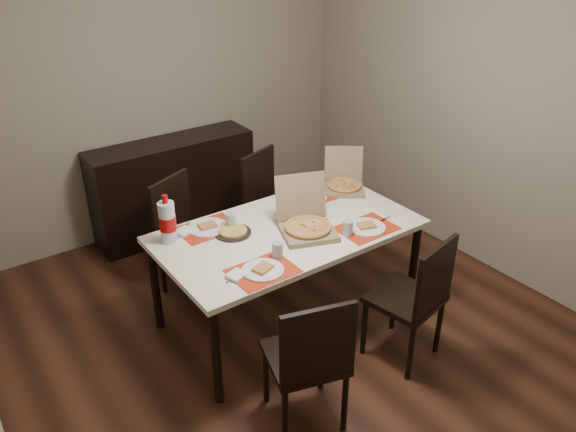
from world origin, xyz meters
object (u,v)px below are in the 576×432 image
object	(u,v)px
chair_near_right	(416,295)
chair_far_right	(269,200)
chair_far_left	(185,230)
soda_bottle	(168,222)
dining_table	(288,237)
sideboard	(174,187)
dip_bowl	(282,218)
chair_near_left	(310,358)
pizza_box_center	(306,224)

from	to	relation	value
chair_near_right	chair_far_right	bearing A→B (deg)	89.94
chair_far_left	soda_bottle	distance (m)	0.68
dining_table	chair_far_left	world-z (taller)	chair_far_left
sideboard	chair_far_right	bearing A→B (deg)	-59.71
sideboard	dip_bowl	size ratio (longest dim) A/B	11.21
chair_near_left	pizza_box_center	size ratio (longest dim) A/B	1.88
sideboard	chair_near_right	bearing A→B (deg)	-79.01
chair_far_left	pizza_box_center	bearing A→B (deg)	-60.67
chair_near_right	dip_bowl	bearing A→B (deg)	110.68
sideboard	soda_bottle	bearing A→B (deg)	-115.53
chair_near_right	pizza_box_center	world-z (taller)	pizza_box_center
soda_bottle	chair_far_left	bearing A→B (deg)	55.75
chair_far_left	dip_bowl	world-z (taller)	chair_far_left
dining_table	chair_far_right	world-z (taller)	chair_far_right
sideboard	chair_far_left	xyz separation A→B (m)	(-0.33, -0.90, 0.06)
chair_near_right	chair_far_right	distance (m)	1.69
soda_bottle	chair_near_left	bearing A→B (deg)	-79.05
dining_table	pizza_box_center	xyz separation A→B (m)	(0.08, -0.10, 0.12)
soda_bottle	chair_near_right	bearing A→B (deg)	-45.64
chair_near_right	soda_bottle	size ratio (longest dim) A/B	2.74
chair_far_right	dip_bowl	bearing A→B (deg)	-117.10
dining_table	dip_bowl	distance (m)	0.16
pizza_box_center	chair_far_left	bearing A→B (deg)	119.33
chair_far_left	soda_bottle	world-z (taller)	soda_bottle
sideboard	chair_far_left	bearing A→B (deg)	-110.37
dining_table	chair_near_right	distance (m)	0.95
dining_table	soda_bottle	xyz separation A→B (m)	(-0.74, 0.33, 0.21)
pizza_box_center	dip_bowl	xyz separation A→B (m)	(-0.04, 0.23, -0.04)
chair_far_left	chair_near_left	bearing A→B (deg)	-92.74
soda_bottle	dip_bowl	bearing A→B (deg)	-14.39
chair_far_left	soda_bottle	xyz separation A→B (m)	(-0.32, -0.47, 0.38)
chair_far_left	pizza_box_center	size ratio (longest dim) A/B	1.88
dining_table	chair_far_left	size ratio (longest dim) A/B	1.94
chair_far_left	dining_table	bearing A→B (deg)	-62.09
soda_bottle	pizza_box_center	bearing A→B (deg)	-27.39
chair_near_right	chair_far_left	bearing A→B (deg)	116.73
chair_near_right	chair_far_right	xyz separation A→B (m)	(0.00, 1.69, 0.00)
sideboard	dip_bowl	bearing A→B (deg)	-85.39
chair_far_left	chair_far_right	world-z (taller)	same
dip_bowl	chair_near_left	bearing A→B (deg)	-117.67
chair_near_left	soda_bottle	xyz separation A→B (m)	(-0.24, 1.23, 0.38)
chair_far_left	chair_far_right	size ratio (longest dim) A/B	1.00
dining_table	pizza_box_center	size ratio (longest dim) A/B	3.65
chair_near_right	dip_bowl	distance (m)	1.07
chair_far_left	soda_bottle	size ratio (longest dim) A/B	2.74
sideboard	chair_near_left	size ratio (longest dim) A/B	1.61
chair_near_right	pizza_box_center	size ratio (longest dim) A/B	1.88
dining_table	chair_near_right	xyz separation A→B (m)	(0.41, -0.85, -0.17)
chair_near_left	chair_far_right	distance (m)	1.97
chair_near_right	chair_near_left	bearing A→B (deg)	-176.21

